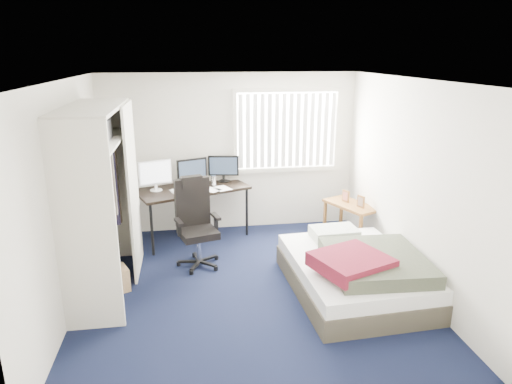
{
  "coord_description": "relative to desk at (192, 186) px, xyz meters",
  "views": [
    {
      "loc": [
        -0.66,
        -4.99,
        2.78
      ],
      "look_at": [
        0.15,
        0.4,
        1.11
      ],
      "focal_mm": 32.0,
      "sensor_mm": 36.0,
      "label": 1
    }
  ],
  "objects": [
    {
      "name": "ground",
      "position": [
        0.63,
        -1.75,
        -0.83
      ],
      "size": [
        4.2,
        4.2,
        0.0
      ],
      "primitive_type": "plane",
      "color": "black",
      "rests_on": "ground"
    },
    {
      "name": "nightstand",
      "position": [
        2.38,
        -0.48,
        -0.31
      ],
      "size": [
        0.74,
        0.95,
        0.77
      ],
      "color": "brown",
      "rests_on": "ground"
    },
    {
      "name": "office_chair",
      "position": [
        0.03,
        -0.95,
        -0.37
      ],
      "size": [
        0.7,
        0.7,
        1.21
      ],
      "color": "black",
      "rests_on": "ground"
    },
    {
      "name": "desk",
      "position": [
        0.0,
        0.0,
        0.0
      ],
      "size": [
        1.81,
        1.31,
        1.27
      ],
      "color": "black",
      "rests_on": "ground"
    },
    {
      "name": "room_shell",
      "position": [
        0.63,
        -1.75,
        0.68
      ],
      "size": [
        4.2,
        4.2,
        4.2
      ],
      "color": "silver",
      "rests_on": "ground"
    },
    {
      "name": "pine_box",
      "position": [
        -1.02,
        -1.57,
        -0.69
      ],
      "size": [
        0.46,
        0.41,
        0.28
      ],
      "primitive_type": "cube",
      "rotation": [
        0.0,
        0.0,
        0.4
      ],
      "color": "#A07850",
      "rests_on": "ground"
    },
    {
      "name": "closet",
      "position": [
        -1.04,
        -1.49,
        0.52
      ],
      "size": [
        0.64,
        1.84,
        2.22
      ],
      "color": "beige",
      "rests_on": "ground"
    },
    {
      "name": "bed",
      "position": [
        1.89,
        -2.04,
        -0.56
      ],
      "size": [
        1.54,
        1.99,
        0.63
      ],
      "color": "#3F3A2D",
      "rests_on": "ground"
    },
    {
      "name": "footstool",
      "position": [
        0.04,
        0.1,
        -0.64
      ],
      "size": [
        0.38,
        0.34,
        0.25
      ],
      "color": "white",
      "rests_on": "ground"
    },
    {
      "name": "window_assembly",
      "position": [
        1.53,
        0.29,
        0.77
      ],
      "size": [
        1.72,
        0.09,
        1.32
      ],
      "color": "white",
      "rests_on": "ground"
    }
  ]
}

